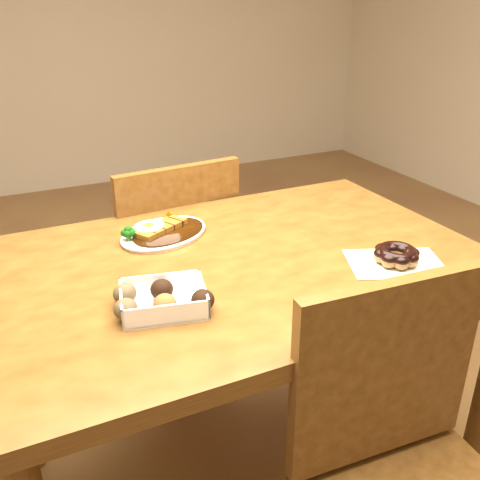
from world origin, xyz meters
name	(u,v)px	position (x,y,z in m)	size (l,w,h in m)	color
table	(238,295)	(0.00, 0.00, 0.65)	(1.20, 0.80, 0.75)	#4F2E0F
chair_far	(168,268)	(-0.01, 0.54, 0.48)	(0.45, 0.45, 0.87)	#4F2E0F
katsu_curry_plate	(162,232)	(-0.12, 0.21, 0.76)	(0.30, 0.26, 0.05)	white
donut_box	(161,299)	(-0.23, -0.13, 0.77)	(0.20, 0.17, 0.05)	white
pon_de_ring	(396,255)	(0.33, -0.18, 0.77)	(0.26, 0.23, 0.04)	silver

